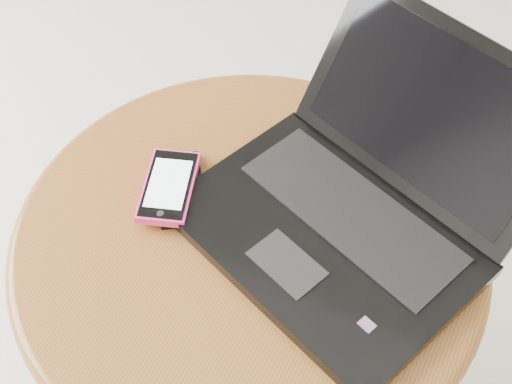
% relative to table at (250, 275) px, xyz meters
% --- Properties ---
extents(table, '(0.56, 0.56, 0.44)m').
position_rel_table_xyz_m(table, '(0.00, 0.00, 0.00)').
color(table, brown).
rests_on(table, ground).
extents(laptop, '(0.42, 0.42, 0.19)m').
position_rel_table_xyz_m(laptop, '(0.10, 0.07, 0.13)').
color(laptop, black).
rests_on(laptop, table).
extents(phone_black, '(0.11, 0.12, 0.01)m').
position_rel_table_xyz_m(phone_black, '(-0.10, 0.02, 0.10)').
color(phone_black, black).
rests_on(phone_black, table).
extents(phone_pink, '(0.09, 0.12, 0.01)m').
position_rel_table_xyz_m(phone_pink, '(-0.11, 0.01, 0.11)').
color(phone_pink, '#F62F7F').
rests_on(phone_pink, phone_black).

